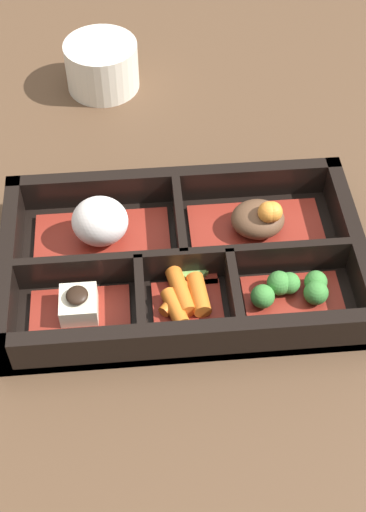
% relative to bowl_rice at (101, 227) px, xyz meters
% --- Properties ---
extents(ground_plane, '(3.00, 3.00, 0.00)m').
position_rel_bowl_rice_xyz_m(ground_plane, '(0.07, -0.04, -0.03)').
color(ground_plane, '#4C3523').
extents(bento_base, '(0.33, 0.20, 0.01)m').
position_rel_bowl_rice_xyz_m(bento_base, '(0.07, -0.04, -0.03)').
color(bento_base, black).
rests_on(bento_base, ground_plane).
extents(bento_rim, '(0.33, 0.20, 0.04)m').
position_rel_bowl_rice_xyz_m(bento_rim, '(0.07, -0.04, -0.01)').
color(bento_rim, black).
rests_on(bento_rim, ground_plane).
extents(bowl_rice, '(0.13, 0.07, 0.05)m').
position_rel_bowl_rice_xyz_m(bowl_rice, '(0.00, 0.00, 0.00)').
color(bowl_rice, maroon).
rests_on(bowl_rice, bento_base).
extents(bowl_stew, '(0.13, 0.07, 0.05)m').
position_rel_bowl_rice_xyz_m(bowl_stew, '(0.15, -0.00, -0.01)').
color(bowl_stew, maroon).
rests_on(bowl_stew, bento_base).
extents(bowl_tofu, '(0.09, 0.05, 0.03)m').
position_rel_bowl_rice_xyz_m(bowl_tofu, '(-0.02, -0.08, -0.01)').
color(bowl_tofu, maroon).
rests_on(bowl_tofu, bento_base).
extents(bowl_carrots, '(0.06, 0.06, 0.02)m').
position_rel_bowl_rice_xyz_m(bowl_carrots, '(0.07, -0.08, -0.01)').
color(bowl_carrots, maroon).
rests_on(bowl_carrots, bento_base).
extents(bowl_greens, '(0.09, 0.05, 0.03)m').
position_rel_bowl_rice_xyz_m(bowl_greens, '(0.17, -0.08, -0.01)').
color(bowl_greens, maroon).
rests_on(bowl_greens, bento_base).
extents(bowl_pickles, '(0.04, 0.03, 0.01)m').
position_rel_bowl_rice_xyz_m(bowl_pickles, '(0.08, -0.05, -0.02)').
color(bowl_pickles, maroon).
rests_on(bowl_pickles, bento_base).
extents(tea_cup, '(0.09, 0.09, 0.06)m').
position_rel_bowl_rice_xyz_m(tea_cup, '(0.00, 0.26, -0.00)').
color(tea_cup, beige).
rests_on(tea_cup, ground_plane).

